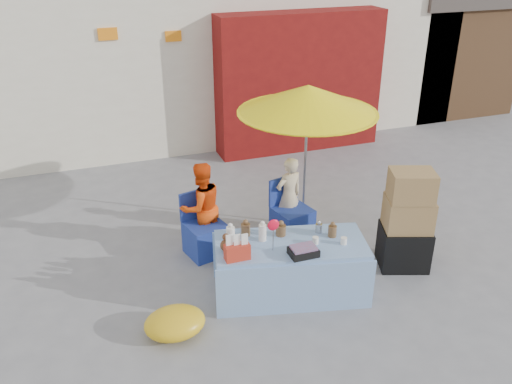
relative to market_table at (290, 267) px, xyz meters
name	(u,v)px	position (x,y,z in m)	size (l,w,h in m)	color
ground	(269,286)	(-0.18, 0.18, -0.35)	(80.00, 80.00, 0.00)	slate
market_table	(290,267)	(0.00, 0.00, 0.00)	(1.93, 1.22, 1.08)	#80A0CC
chair_left	(205,236)	(-0.72, 1.18, -0.10)	(0.58, 0.57, 0.85)	navy
chair_right	(292,221)	(0.53, 1.18, -0.10)	(0.58, 0.57, 0.85)	navy
vendor_orange	(201,207)	(-0.72, 1.31, 0.27)	(0.61, 0.47, 1.25)	#F3490C
vendor_beige	(289,196)	(0.53, 1.31, 0.22)	(0.42, 0.28, 1.15)	beige
umbrella	(308,100)	(0.83, 1.46, 1.54)	(1.90, 1.90, 2.09)	gray
box_stack	(407,223)	(1.60, 0.04, 0.26)	(0.73, 0.66, 1.33)	black
tarp_bundle	(175,323)	(-1.44, -0.29, -0.20)	(0.66, 0.53, 0.30)	gold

